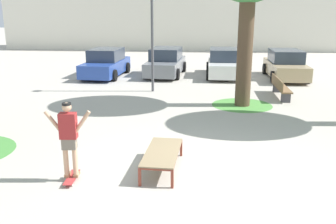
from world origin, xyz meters
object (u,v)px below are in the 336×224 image
(car_grey, at_px, (166,63))
(light_post, at_px, (152,4))
(car_blue, at_px, (106,64))
(car_white, at_px, (224,64))
(skateboard, at_px, (72,177))
(skater, at_px, (69,135))
(park_bench, at_px, (280,87))
(car_tan, at_px, (286,65))
(skate_box, at_px, (162,153))

(car_grey, distance_m, light_post, 5.32)
(car_blue, xyz_separation_m, car_white, (6.46, 0.62, 0.00))
(skateboard, distance_m, car_blue, 13.26)
(car_white, distance_m, light_post, 6.28)
(skateboard, bearing_deg, car_blue, 100.63)
(skateboard, xyz_separation_m, skater, (-0.00, 0.00, 0.99))
(light_post, bearing_deg, park_bench, -7.13)
(car_white, distance_m, car_tan, 3.26)
(car_white, bearing_deg, skate_box, -99.20)
(car_white, bearing_deg, car_blue, -174.54)
(skater, height_order, light_post, light_post)
(skate_box, bearing_deg, car_white, 80.80)
(skater, bearing_deg, car_blue, 100.63)
(car_blue, bearing_deg, park_bench, -26.74)
(car_grey, bearing_deg, skate_box, -84.92)
(car_blue, xyz_separation_m, car_grey, (3.23, 0.66, 0.00))
(skater, distance_m, light_post, 9.80)
(skateboard, relative_size, park_bench, 0.34)
(car_white, height_order, car_tan, same)
(skateboard, bearing_deg, car_grey, 86.70)
(car_grey, xyz_separation_m, car_tan, (6.46, -0.44, 0.00))
(skateboard, relative_size, car_white, 0.19)
(skate_box, relative_size, car_tan, 0.46)
(skate_box, bearing_deg, skater, -158.07)
(car_blue, relative_size, car_tan, 1.02)
(car_white, xyz_separation_m, park_bench, (2.12, -4.94, -0.24))
(car_grey, distance_m, park_bench, 7.31)
(park_bench, height_order, light_post, light_post)
(car_tan, distance_m, park_bench, 4.68)
(skateboard, distance_m, car_white, 14.23)
(skateboard, height_order, car_white, car_white)
(skateboard, xyz_separation_m, car_tan, (7.25, 13.23, 0.61))
(skate_box, distance_m, car_blue, 13.00)
(skate_box, height_order, car_white, car_white)
(skateboard, relative_size, car_blue, 0.19)
(car_grey, height_order, car_tan, same)
(skater, relative_size, car_tan, 0.40)
(car_white, bearing_deg, car_tan, -7.06)
(car_white, relative_size, light_post, 0.72)
(skater, bearing_deg, light_post, 86.29)
(skater, xyz_separation_m, park_bench, (6.13, 8.69, -0.62))
(skate_box, bearing_deg, skateboard, -158.03)
(car_blue, distance_m, car_grey, 3.30)
(skate_box, distance_m, skateboard, 2.11)
(skate_box, xyz_separation_m, skater, (-1.93, -0.78, 0.66))
(skate_box, height_order, light_post, light_post)
(skateboard, bearing_deg, light_post, 86.29)
(skater, relative_size, car_white, 0.40)
(car_blue, xyz_separation_m, park_bench, (8.58, -4.32, -0.24))
(car_grey, bearing_deg, light_post, -92.39)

